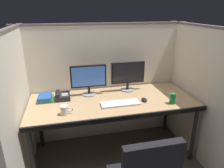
{
  "coord_description": "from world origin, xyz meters",
  "views": [
    {
      "loc": [
        -0.5,
        -1.79,
        1.74
      ],
      "look_at": [
        0.0,
        0.35,
        0.92
      ],
      "focal_mm": 32.63,
      "sensor_mm": 36.0,
      "label": 1
    }
  ],
  "objects_px": {
    "desk": "(113,104)",
    "computer_mouse": "(144,100)",
    "book_stack": "(45,98)",
    "monitor_right": "(128,74)",
    "coffee_mug": "(65,110)",
    "keyboard_main": "(120,103)",
    "soda_can": "(173,98)",
    "monitor_left": "(89,78)",
    "desk_phone": "(62,96)"
  },
  "relations": [
    {
      "from": "desk",
      "to": "soda_can",
      "type": "xyz_separation_m",
      "value": [
        0.62,
        -0.23,
        0.11
      ]
    },
    {
      "from": "soda_can",
      "to": "desk",
      "type": "bearing_deg",
      "value": 159.88
    },
    {
      "from": "monitor_left",
      "to": "desk_phone",
      "type": "relative_size",
      "value": 2.26
    },
    {
      "from": "monitor_right",
      "to": "book_stack",
      "type": "height_order",
      "value": "monitor_right"
    },
    {
      "from": "monitor_left",
      "to": "book_stack",
      "type": "relative_size",
      "value": 2.02
    },
    {
      "from": "computer_mouse",
      "to": "book_stack",
      "type": "height_order",
      "value": "book_stack"
    },
    {
      "from": "book_stack",
      "to": "computer_mouse",
      "type": "bearing_deg",
      "value": -14.41
    },
    {
      "from": "monitor_left",
      "to": "coffee_mug",
      "type": "relative_size",
      "value": 3.41
    },
    {
      "from": "desk",
      "to": "monitor_left",
      "type": "distance_m",
      "value": 0.43
    },
    {
      "from": "computer_mouse",
      "to": "coffee_mug",
      "type": "relative_size",
      "value": 0.76
    },
    {
      "from": "book_stack",
      "to": "desk_phone",
      "type": "height_order",
      "value": "desk_phone"
    },
    {
      "from": "book_stack",
      "to": "desk",
      "type": "bearing_deg",
      "value": -13.84
    },
    {
      "from": "desk",
      "to": "keyboard_main",
      "type": "bearing_deg",
      "value": -66.6
    },
    {
      "from": "desk_phone",
      "to": "soda_can",
      "type": "bearing_deg",
      "value": -18.83
    },
    {
      "from": "desk_phone",
      "to": "desk",
      "type": "bearing_deg",
      "value": -17.41
    },
    {
      "from": "book_stack",
      "to": "soda_can",
      "type": "height_order",
      "value": "soda_can"
    },
    {
      "from": "monitor_left",
      "to": "keyboard_main",
      "type": "distance_m",
      "value": 0.5
    },
    {
      "from": "monitor_left",
      "to": "keyboard_main",
      "type": "relative_size",
      "value": 1.0
    },
    {
      "from": "computer_mouse",
      "to": "monitor_left",
      "type": "bearing_deg",
      "value": 151.13
    },
    {
      "from": "computer_mouse",
      "to": "book_stack",
      "type": "xyz_separation_m",
      "value": [
        -1.11,
        0.28,
        0.01
      ]
    },
    {
      "from": "keyboard_main",
      "to": "coffee_mug",
      "type": "height_order",
      "value": "coffee_mug"
    },
    {
      "from": "desk",
      "to": "monitor_right",
      "type": "xyz_separation_m",
      "value": [
        0.25,
        0.26,
        0.27
      ]
    },
    {
      "from": "coffee_mug",
      "to": "book_stack",
      "type": "bearing_deg",
      "value": 118.35
    },
    {
      "from": "monitor_right",
      "to": "desk_phone",
      "type": "distance_m",
      "value": 0.85
    },
    {
      "from": "desk",
      "to": "computer_mouse",
      "type": "height_order",
      "value": "computer_mouse"
    },
    {
      "from": "keyboard_main",
      "to": "soda_can",
      "type": "xyz_separation_m",
      "value": [
        0.57,
        -0.11,
        0.05
      ]
    },
    {
      "from": "computer_mouse",
      "to": "desk_phone",
      "type": "bearing_deg",
      "value": 163.25
    },
    {
      "from": "book_stack",
      "to": "monitor_left",
      "type": "bearing_deg",
      "value": 4.82
    },
    {
      "from": "monitor_right",
      "to": "computer_mouse",
      "type": "bearing_deg",
      "value": -75.53
    },
    {
      "from": "monitor_left",
      "to": "monitor_right",
      "type": "height_order",
      "value": "same"
    },
    {
      "from": "monitor_left",
      "to": "desk",
      "type": "bearing_deg",
      "value": -42.84
    },
    {
      "from": "book_stack",
      "to": "desk_phone",
      "type": "relative_size",
      "value": 1.12
    },
    {
      "from": "desk",
      "to": "computer_mouse",
      "type": "bearing_deg",
      "value": -15.65
    },
    {
      "from": "keyboard_main",
      "to": "desk_phone",
      "type": "relative_size",
      "value": 2.26
    },
    {
      "from": "monitor_right",
      "to": "desk_phone",
      "type": "bearing_deg",
      "value": -174.37
    },
    {
      "from": "keyboard_main",
      "to": "book_stack",
      "type": "bearing_deg",
      "value": 159.41
    },
    {
      "from": "computer_mouse",
      "to": "soda_can",
      "type": "relative_size",
      "value": 0.79
    },
    {
      "from": "book_stack",
      "to": "monitor_right",
      "type": "bearing_deg",
      "value": 4.14
    },
    {
      "from": "keyboard_main",
      "to": "soda_can",
      "type": "relative_size",
      "value": 3.52
    },
    {
      "from": "monitor_right",
      "to": "computer_mouse",
      "type": "height_order",
      "value": "monitor_right"
    },
    {
      "from": "monitor_left",
      "to": "coffee_mug",
      "type": "bearing_deg",
      "value": -124.32
    },
    {
      "from": "computer_mouse",
      "to": "keyboard_main",
      "type": "bearing_deg",
      "value": -175.97
    },
    {
      "from": "monitor_right",
      "to": "keyboard_main",
      "type": "bearing_deg",
      "value": -118.1
    },
    {
      "from": "desk",
      "to": "monitor_right",
      "type": "bearing_deg",
      "value": 45.9
    },
    {
      "from": "soda_can",
      "to": "coffee_mug",
      "type": "bearing_deg",
      "value": 178.99
    },
    {
      "from": "monitor_right",
      "to": "coffee_mug",
      "type": "relative_size",
      "value": 3.41
    },
    {
      "from": "monitor_left",
      "to": "monitor_right",
      "type": "distance_m",
      "value": 0.5
    },
    {
      "from": "keyboard_main",
      "to": "coffee_mug",
      "type": "bearing_deg",
      "value": -171.45
    },
    {
      "from": "monitor_right",
      "to": "computer_mouse",
      "type": "distance_m",
      "value": 0.42
    },
    {
      "from": "keyboard_main",
      "to": "soda_can",
      "type": "distance_m",
      "value": 0.58
    }
  ]
}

